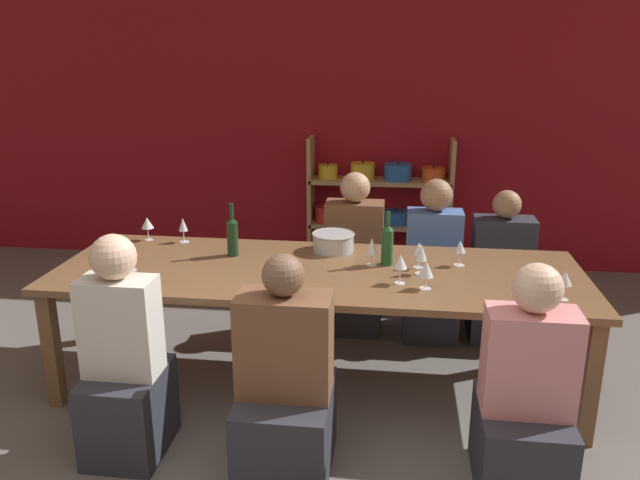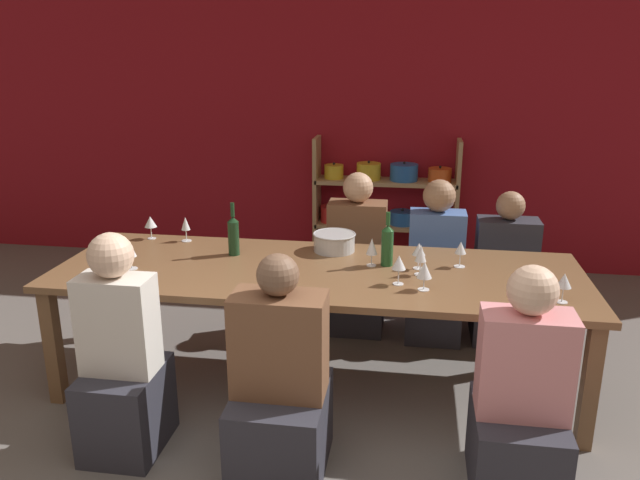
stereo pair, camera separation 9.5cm
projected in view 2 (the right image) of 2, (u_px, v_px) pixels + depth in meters
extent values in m
cube|color=maroon|center=(352.00, 123.00, 5.78)|extent=(8.80, 0.06, 2.70)
cube|color=tan|center=(317.00, 203.00, 5.85)|extent=(0.04, 0.30, 1.24)
cube|color=tan|center=(456.00, 208.00, 5.66)|extent=(0.04, 0.30, 1.24)
cube|color=tan|center=(383.00, 267.00, 5.93)|extent=(1.28, 0.30, 0.04)
cylinder|color=red|center=(333.00, 256.00, 5.98)|extent=(0.24, 0.24, 0.12)
sphere|color=black|center=(333.00, 249.00, 5.95)|extent=(0.02, 0.02, 0.02)
cylinder|color=gold|center=(400.00, 261.00, 5.89)|extent=(0.21, 0.21, 0.10)
sphere|color=black|center=(401.00, 255.00, 5.87)|extent=(0.02, 0.02, 0.02)
cylinder|color=silver|center=(435.00, 262.00, 5.84)|extent=(0.18, 0.18, 0.11)
sphere|color=black|center=(435.00, 255.00, 5.82)|extent=(0.02, 0.02, 0.02)
cube|color=tan|center=(385.00, 225.00, 5.81)|extent=(1.28, 0.30, 0.04)
cylinder|color=red|center=(334.00, 214.00, 5.85)|extent=(0.25, 0.25, 0.15)
sphere|color=black|center=(334.00, 205.00, 5.83)|extent=(0.02, 0.02, 0.02)
cylinder|color=#235BAD|center=(402.00, 218.00, 5.76)|extent=(0.23, 0.23, 0.12)
sphere|color=black|center=(402.00, 210.00, 5.74)|extent=(0.02, 0.02, 0.02)
cylinder|color=#E0561E|center=(437.00, 219.00, 5.71)|extent=(0.25, 0.25, 0.13)
sphere|color=black|center=(438.00, 211.00, 5.69)|extent=(0.02, 0.02, 0.02)
cube|color=tan|center=(386.00, 182.00, 5.69)|extent=(1.28, 0.30, 0.04)
cylinder|color=gold|center=(334.00, 172.00, 5.73)|extent=(0.18, 0.18, 0.13)
sphere|color=black|center=(334.00, 164.00, 5.71)|extent=(0.02, 0.02, 0.02)
cylinder|color=gold|center=(369.00, 171.00, 5.68)|extent=(0.22, 0.22, 0.15)
sphere|color=black|center=(369.00, 162.00, 5.66)|extent=(0.02, 0.02, 0.02)
cylinder|color=#235BAD|center=(404.00, 172.00, 5.64)|extent=(0.25, 0.25, 0.15)
sphere|color=black|center=(404.00, 163.00, 5.61)|extent=(0.02, 0.02, 0.02)
cylinder|color=#E0561E|center=(440.00, 175.00, 5.59)|extent=(0.21, 0.21, 0.12)
sphere|color=black|center=(440.00, 167.00, 5.57)|extent=(0.02, 0.02, 0.02)
cube|color=brown|center=(317.00, 272.00, 3.72)|extent=(3.12, 1.07, 0.04)
cube|color=brown|center=(53.00, 346.00, 3.61)|extent=(0.08, 0.08, 0.71)
cube|color=brown|center=(590.00, 387.00, 3.18)|extent=(0.08, 0.08, 0.71)
cube|color=brown|center=(124.00, 289.00, 4.47)|extent=(0.08, 0.08, 0.71)
cube|color=brown|center=(554.00, 315.00, 4.04)|extent=(0.08, 0.08, 0.71)
cylinder|color=#B7BABC|center=(334.00, 242.00, 4.03)|extent=(0.27, 0.27, 0.12)
torus|color=#B7BABC|center=(334.00, 234.00, 4.01)|extent=(0.28, 0.28, 0.01)
cylinder|color=#19381E|center=(234.00, 238.00, 3.94)|extent=(0.07, 0.07, 0.22)
cone|color=#19381E|center=(233.00, 219.00, 3.90)|extent=(0.07, 0.07, 0.03)
cylinder|color=#19381E|center=(232.00, 210.00, 3.88)|extent=(0.03, 0.03, 0.09)
cylinder|color=#1E4C23|center=(387.00, 248.00, 3.74)|extent=(0.07, 0.07, 0.22)
cone|color=#1E4C23|center=(388.00, 228.00, 3.71)|extent=(0.07, 0.07, 0.03)
cylinder|color=#1E4C23|center=(388.00, 219.00, 3.69)|extent=(0.03, 0.03, 0.08)
cylinder|color=white|center=(152.00, 238.00, 4.30)|extent=(0.06, 0.06, 0.00)
cylinder|color=white|center=(151.00, 232.00, 4.29)|extent=(0.01, 0.01, 0.08)
cone|color=white|center=(150.00, 222.00, 4.26)|extent=(0.08, 0.08, 0.07)
cylinder|color=beige|center=(151.00, 224.00, 4.27)|extent=(0.05, 0.05, 0.03)
cylinder|color=white|center=(187.00, 241.00, 4.25)|extent=(0.07, 0.07, 0.00)
cylinder|color=white|center=(186.00, 235.00, 4.24)|extent=(0.01, 0.01, 0.08)
cone|color=white|center=(185.00, 223.00, 4.21)|extent=(0.06, 0.06, 0.09)
cylinder|color=white|center=(132.00, 268.00, 3.71)|extent=(0.07, 0.07, 0.00)
cylinder|color=white|center=(131.00, 262.00, 3.70)|extent=(0.01, 0.01, 0.07)
cone|color=white|center=(130.00, 249.00, 3.68)|extent=(0.07, 0.07, 0.09)
cylinder|color=white|center=(420.00, 274.00, 3.61)|extent=(0.06, 0.06, 0.00)
cylinder|color=white|center=(420.00, 268.00, 3.60)|extent=(0.01, 0.01, 0.08)
cone|color=white|center=(421.00, 253.00, 3.58)|extent=(0.07, 0.07, 0.10)
cylinder|color=beige|center=(421.00, 257.00, 3.58)|extent=(0.04, 0.04, 0.04)
cylinder|color=white|center=(423.00, 289.00, 3.39)|extent=(0.06, 0.06, 0.00)
cylinder|color=white|center=(424.00, 283.00, 3.38)|extent=(0.01, 0.01, 0.07)
cone|color=white|center=(425.00, 270.00, 3.35)|extent=(0.08, 0.08, 0.09)
cylinder|color=maroon|center=(424.00, 274.00, 3.36)|extent=(0.05, 0.05, 0.04)
cylinder|color=white|center=(398.00, 284.00, 3.47)|extent=(0.06, 0.06, 0.00)
cylinder|color=white|center=(398.00, 276.00, 3.46)|extent=(0.01, 0.01, 0.09)
cone|color=white|center=(399.00, 262.00, 3.43)|extent=(0.08, 0.08, 0.08)
cylinder|color=maroon|center=(399.00, 266.00, 3.44)|extent=(0.04, 0.04, 0.03)
cylinder|color=white|center=(562.00, 302.00, 3.22)|extent=(0.06, 0.06, 0.00)
cylinder|color=white|center=(562.00, 294.00, 3.21)|extent=(0.01, 0.01, 0.08)
cone|color=white|center=(564.00, 280.00, 3.19)|extent=(0.08, 0.08, 0.07)
cylinder|color=maroon|center=(564.00, 284.00, 3.19)|extent=(0.04, 0.04, 0.03)
cylinder|color=white|center=(459.00, 266.00, 3.75)|extent=(0.07, 0.07, 0.00)
cylinder|color=white|center=(460.00, 260.00, 3.73)|extent=(0.01, 0.01, 0.08)
cone|color=white|center=(461.00, 247.00, 3.71)|extent=(0.07, 0.07, 0.07)
cylinder|color=white|center=(371.00, 265.00, 3.77)|extent=(0.06, 0.06, 0.00)
cylinder|color=white|center=(372.00, 260.00, 3.76)|extent=(0.01, 0.01, 0.07)
cone|color=white|center=(372.00, 246.00, 3.73)|extent=(0.07, 0.07, 0.10)
cylinder|color=maroon|center=(372.00, 250.00, 3.74)|extent=(0.04, 0.04, 0.04)
cylinder|color=white|center=(418.00, 268.00, 3.72)|extent=(0.06, 0.06, 0.00)
cylinder|color=white|center=(418.00, 261.00, 3.70)|extent=(0.01, 0.01, 0.08)
cone|color=white|center=(419.00, 249.00, 3.68)|extent=(0.08, 0.08, 0.07)
cube|color=#2D2D38|center=(281.00, 430.00, 3.06)|extent=(0.44, 0.55, 0.43)
cube|color=brown|center=(279.00, 344.00, 2.92)|extent=(0.44, 0.24, 0.50)
sphere|color=brown|center=(278.00, 275.00, 2.82)|extent=(0.20, 0.20, 0.20)
cube|color=#2D2D38|center=(356.00, 297.00, 4.69)|extent=(0.42, 0.53, 0.44)
cube|color=brown|center=(357.00, 236.00, 4.55)|extent=(0.42, 0.23, 0.51)
sphere|color=tan|center=(358.00, 187.00, 4.44)|extent=(0.22, 0.22, 0.22)
cube|color=#2D2D38|center=(515.00, 450.00, 2.92)|extent=(0.41, 0.51, 0.41)
cube|color=pink|center=(525.00, 364.00, 2.79)|extent=(0.41, 0.22, 0.49)
sphere|color=beige|center=(533.00, 290.00, 2.68)|extent=(0.22, 0.22, 0.22)
cube|color=#2D2D38|center=(501.00, 308.00, 4.52)|extent=(0.42, 0.53, 0.41)
cube|color=#2D2D38|center=(506.00, 251.00, 4.39)|extent=(0.42, 0.23, 0.47)
sphere|color=#9E7556|center=(511.00, 206.00, 4.29)|extent=(0.20, 0.20, 0.20)
cube|color=#2D2D38|center=(127.00, 409.00, 3.23)|extent=(0.37, 0.46, 0.45)
cube|color=silver|center=(118.00, 325.00, 3.09)|extent=(0.37, 0.20, 0.50)
sphere|color=beige|center=(111.00, 255.00, 2.98)|extent=(0.22, 0.22, 0.22)
cube|color=#2D2D38|center=(433.00, 304.00, 4.52)|extent=(0.39, 0.48, 0.46)
cube|color=#4C70B7|center=(437.00, 244.00, 4.39)|extent=(0.39, 0.21, 0.46)
sphere|color=#9E7556|center=(439.00, 196.00, 4.29)|extent=(0.23, 0.23, 0.23)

